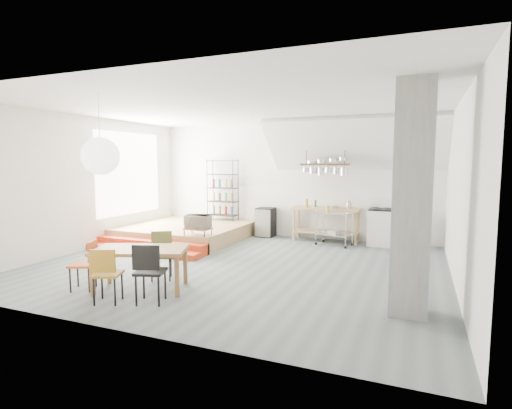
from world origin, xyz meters
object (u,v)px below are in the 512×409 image
at_px(stove, 380,227).
at_px(rolling_cart, 334,224).
at_px(dining_table, 141,253).
at_px(mini_fridge, 266,222).

bearing_deg(stove, rolling_cart, -157.12).
relative_size(stove, dining_table, 0.70).
relative_size(stove, rolling_cart, 1.23).
height_order(stove, dining_table, stove).
distance_m(dining_table, mini_fridge, 5.28).
bearing_deg(stove, dining_table, -122.31).
xyz_separation_m(dining_table, mini_fridge, (0.17, 5.27, -0.21)).
bearing_deg(mini_fridge, rolling_cart, -13.69).
bearing_deg(rolling_cart, mini_fridge, 179.85).
bearing_deg(mini_fridge, stove, -0.80).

